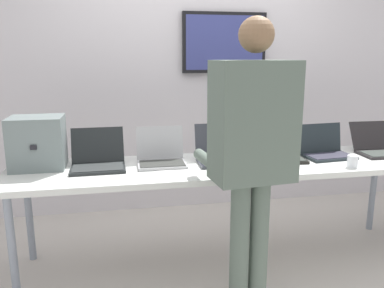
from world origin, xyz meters
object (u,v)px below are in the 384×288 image
equipment_box (38,143)px  laptop_station_0 (98,159)px  laptop_station_5 (379,147)px  laptop_station_2 (221,154)px  coffee_mug (353,161)px  laptop_station_1 (161,156)px  laptop_station_3 (277,152)px  laptop_station_4 (325,149)px  workbench (224,170)px  person (252,143)px

equipment_box → laptop_station_0: size_ratio=0.96×
laptop_station_0 → laptop_station_5: laptop_station_0 is taller
equipment_box → laptop_station_2: bearing=-3.7°
laptop_station_2 → coffee_mug: size_ratio=4.38×
laptop_station_1 → laptop_station_3: laptop_station_1 is taller
laptop_station_1 → laptop_station_4: size_ratio=0.88×
workbench → laptop_station_5: size_ratio=8.20×
laptop_station_4 → person: bearing=-140.8°
laptop_station_0 → laptop_station_1: 0.44m
laptop_station_5 → workbench: bearing=-177.3°
workbench → person: bearing=-91.6°
person → coffee_mug: 0.98m
laptop_station_2 → equipment_box: bearing=176.3°
laptop_station_1 → laptop_station_2: bearing=-3.6°
laptop_station_0 → laptop_station_2: laptop_station_2 is taller
workbench → coffee_mug: coffee_mug is taller
laptop_station_0 → person: person is taller
laptop_station_2 → laptop_station_3: bearing=1.1°
laptop_station_1 → equipment_box: bearing=176.3°
laptop_station_4 → laptop_station_5: laptop_station_4 is taller
laptop_station_2 → person: 0.71m
workbench → laptop_station_5: bearing=2.7°
equipment_box → person: bearing=-31.0°
laptop_station_3 → coffee_mug: size_ratio=4.70×
laptop_station_2 → person: (-0.01, -0.68, 0.23)m
laptop_station_0 → person: (0.87, -0.69, 0.23)m
workbench → laptop_station_1: size_ratio=8.76×
laptop_station_0 → laptop_station_3: size_ratio=0.96×
workbench → laptop_station_2: laptop_station_2 is taller
person → laptop_station_0: bearing=141.3°
laptop_station_5 → laptop_station_2: bearing=-179.7°
equipment_box → laptop_station_0: 0.42m
laptop_station_2 → laptop_station_4: 0.83m
laptop_station_2 → person: size_ratio=0.21×
equipment_box → person: (1.26, -0.76, 0.11)m
equipment_box → person: 1.48m
laptop_station_3 → laptop_station_2: bearing=-178.9°
laptop_station_2 → laptop_station_3: 0.44m
laptop_station_3 → laptop_station_5: 0.85m
equipment_box → laptop_station_4: (2.10, -0.08, -0.12)m
laptop_station_1 → person: size_ratio=0.20×
workbench → equipment_box: (-1.28, 0.14, 0.23)m
workbench → person: size_ratio=1.78×
laptop_station_3 → laptop_station_4: 0.39m
laptop_station_1 → laptop_station_5: 1.72m
laptop_station_4 → coffee_mug: (0.03, -0.31, -0.01)m
laptop_station_4 → coffee_mug: size_ratio=4.72×
equipment_box → laptop_station_5: (2.56, -0.08, -0.12)m
laptop_station_0 → laptop_station_4: bearing=-0.4°
workbench → equipment_box: bearing=173.9°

